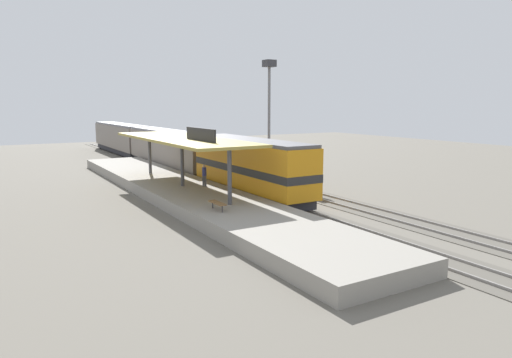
{
  "coord_description": "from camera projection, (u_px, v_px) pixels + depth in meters",
  "views": [
    {
      "loc": [
        -18.03,
        -33.8,
        7.27
      ],
      "look_at": [
        -1.38,
        -5.88,
        2.0
      ],
      "focal_mm": 32.47,
      "sensor_mm": 36.0,
      "label": 1
    }
  ],
  "objects": [
    {
      "name": "track_far",
      "position": [
        280.0,
        186.0,
        41.25
      ],
      "size": [
        3.2,
        110.0,
        0.16
      ],
      "color": "#565249",
      "rests_on": "ground"
    },
    {
      "name": "locomotive",
      "position": [
        250.0,
        167.0,
        36.27
      ],
      "size": [
        2.93,
        14.43,
        4.44
      ],
      "color": "#28282D",
      "rests_on": "track_near"
    },
    {
      "name": "light_mast",
      "position": [
        269.0,
        93.0,
        47.36
      ],
      "size": [
        1.1,
        1.1,
        11.7
      ],
      "color": "slate",
      "rests_on": "ground"
    },
    {
      "name": "platform",
      "position": [
        183.0,
        191.0,
        36.54
      ],
      "size": [
        6.0,
        44.0,
        0.9
      ],
      "primitive_type": "cube",
      "color": "gray",
      "rests_on": "ground"
    },
    {
      "name": "station_canopy",
      "position": [
        182.0,
        140.0,
        35.8
      ],
      "size": [
        5.2,
        18.0,
        4.7
      ],
      "color": "#47474C",
      "rests_on": "platform"
    },
    {
      "name": "passenger_carriage_rear",
      "position": [
        120.0,
        138.0,
        69.18
      ],
      "size": [
        2.9,
        20.0,
        4.24
      ],
      "color": "#28282D",
      "rests_on": "track_near"
    },
    {
      "name": "platform_bench",
      "position": [
        217.0,
        203.0,
        28.02
      ],
      "size": [
        0.44,
        1.7,
        0.5
      ],
      "color": "#333338",
      "rests_on": "platform"
    },
    {
      "name": "person_waiting",
      "position": [
        204.0,
        174.0,
        36.2
      ],
      "size": [
        0.34,
        0.34,
        1.71
      ],
      "color": "#4C4C51",
      "rests_on": "platform"
    },
    {
      "name": "ground_plane",
      "position": [
        255.0,
        189.0,
        39.94
      ],
      "size": [
        120.0,
        120.0,
        0.0
      ],
      "primitive_type": "plane",
      "color": "#666056"
    },
    {
      "name": "passenger_carriage_front",
      "position": [
        169.0,
        149.0,
        51.55
      ],
      "size": [
        2.9,
        20.0,
        4.24
      ],
      "color": "#28282D",
      "rests_on": "track_near"
    },
    {
      "name": "track_near",
      "position": [
        234.0,
        191.0,
        38.93
      ],
      "size": [
        3.2,
        110.0,
        0.16
      ],
      "color": "#565249",
      "rests_on": "ground"
    }
  ]
}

